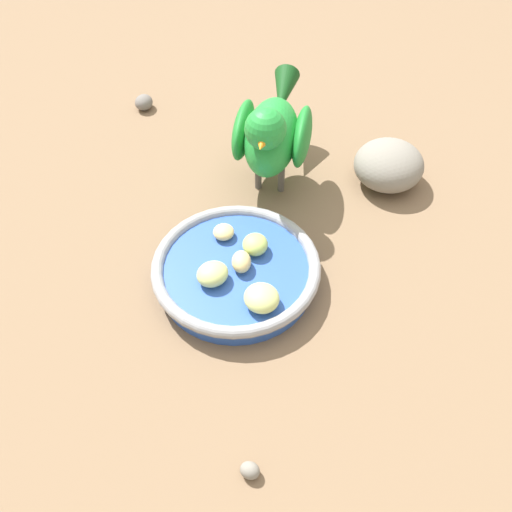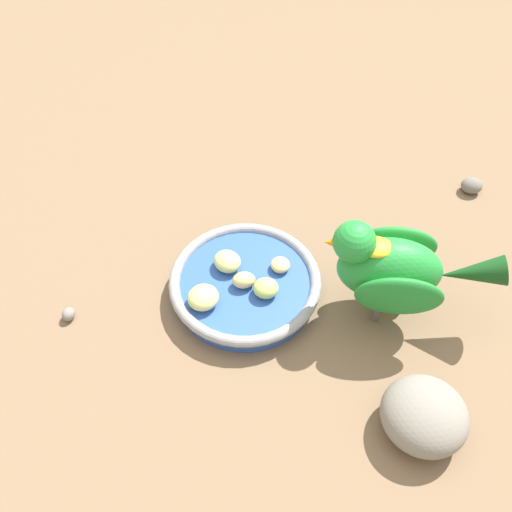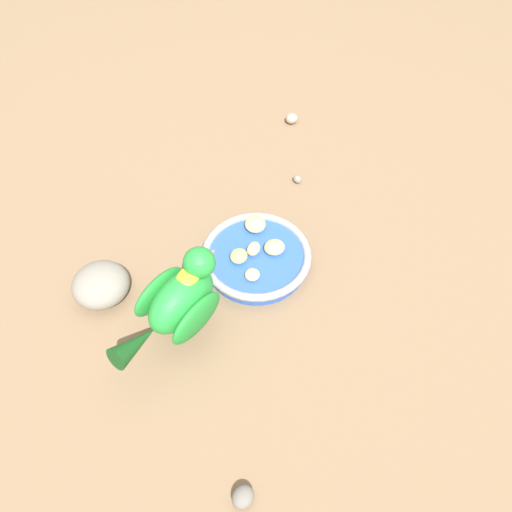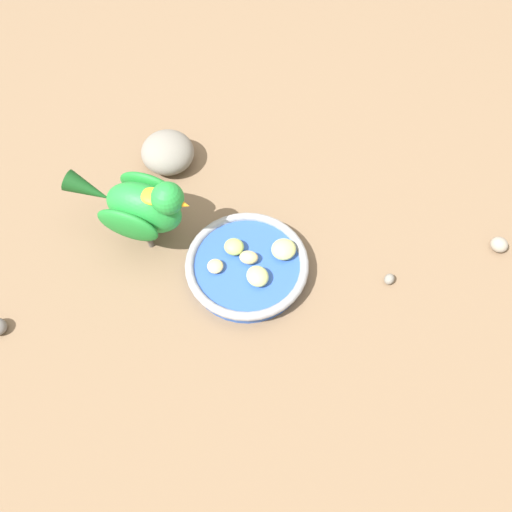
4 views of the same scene
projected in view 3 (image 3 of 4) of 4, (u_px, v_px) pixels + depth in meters
name	position (u px, v px, depth m)	size (l,w,h in m)	color
ground_plane	(252.00, 267.00, 0.86)	(4.00, 4.00, 0.00)	#7A6047
feeding_bowl	(254.00, 256.00, 0.86)	(0.19, 0.19, 0.03)	#2D56B7
apple_piece_0	(254.00, 249.00, 0.84)	(0.03, 0.02, 0.02)	#E5C67F
apple_piece_1	(274.00, 247.00, 0.84)	(0.04, 0.03, 0.02)	#C6D17A
apple_piece_2	(239.00, 256.00, 0.83)	(0.03, 0.03, 0.02)	#B2CC66
apple_piece_3	(252.00, 275.00, 0.81)	(0.03, 0.02, 0.01)	#E5C67F
apple_piece_4	(255.00, 224.00, 0.88)	(0.04, 0.04, 0.02)	#C6D17A
parrot	(179.00, 300.00, 0.72)	(0.10, 0.21, 0.15)	#59544C
rock_large	(101.00, 285.00, 0.80)	(0.09, 0.09, 0.06)	gray
pebble_0	(292.00, 118.00, 1.10)	(0.03, 0.03, 0.02)	gray
pebble_1	(297.00, 179.00, 0.99)	(0.02, 0.02, 0.02)	gray
pebble_2	(243.00, 497.00, 0.63)	(0.03, 0.03, 0.02)	slate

